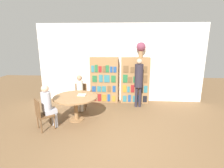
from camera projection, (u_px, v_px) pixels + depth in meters
name	position (u px, v px, depth m)	size (l,w,h in m)	color
ground_plane	(115.00, 149.00, 3.94)	(16.00, 16.00, 0.00)	brown
wall_back	(120.00, 63.00, 6.79)	(6.40, 0.07, 3.00)	silver
bookshelf_left	(104.00, 80.00, 6.79)	(1.06, 0.34, 1.76)	olive
bookshelf_right	(135.00, 80.00, 6.71)	(1.06, 0.34, 1.76)	olive
flower_vase	(141.00, 48.00, 6.40)	(0.33, 0.33, 0.55)	#997047
reading_table	(76.00, 100.00, 5.22)	(1.31, 1.31, 0.75)	olive
chair_near_camera	(42.00, 113.00, 4.67)	(0.56, 0.56, 0.88)	brown
chair_left_side	(81.00, 95.00, 6.22)	(0.44, 0.44, 0.88)	brown
seated_reader_left	(80.00, 91.00, 5.99)	(0.25, 0.36, 1.22)	silver
seated_reader_right	(48.00, 104.00, 4.72)	(0.41, 0.40, 1.24)	#B2B7C6
librarian_standing	(139.00, 78.00, 6.17)	(0.29, 0.56, 1.76)	#28232D
open_book_on_table	(82.00, 95.00, 5.29)	(0.24, 0.18, 0.03)	silver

